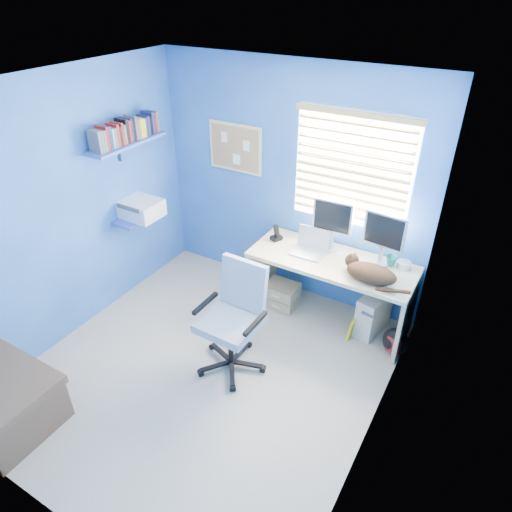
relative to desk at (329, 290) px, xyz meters
The scene contains 22 objects.
floor 1.47m from the desk, 117.93° to the right, with size 3.00×3.20×0.00m, color #BFB09C.
ceiling 2.56m from the desk, 117.93° to the right, with size 3.00×3.20×0.00m, color white.
wall_back 1.16m from the desk, 152.59° to the left, with size 3.00×0.01×2.50m, color #2354A4.
wall_front 3.06m from the desk, 103.12° to the right, with size 3.00×0.01×2.50m, color #2354A4.
wall_left 2.65m from the desk, 149.90° to the right, with size 0.01×3.20×2.50m, color #2354A4.
wall_right 1.75m from the desk, 56.37° to the right, with size 0.01×3.20×2.50m, color #2354A4.
desk is the anchor object (origin of this frame).
laptop 0.55m from the desk, behind, with size 0.33×0.26×0.22m, color silver.
monitor_left 0.68m from the desk, 118.30° to the left, with size 0.40×0.12×0.54m, color silver.
monitor_right 0.78m from the desk, 22.38° to the left, with size 0.40×0.12×0.54m, color silver.
phone 0.81m from the desk, behind, with size 0.09×0.11×0.17m, color black.
mug 0.69m from the desk, 20.67° to the left, with size 0.10×0.09×0.10m, color #1E8066.
cd_spindle 0.78m from the desk, 18.18° to the left, with size 0.13×0.13×0.07m, color silver.
cat 0.65m from the desk, 19.82° to the right, with size 0.46×0.24×0.17m, color black.
tower_pc 0.49m from the desk, ahead, with size 0.19×0.44×0.45m, color beige.
drawer_boxes 0.58m from the desk, behind, with size 0.35×0.28×0.27m, color tan.
yellow_book 0.43m from the desk, 22.78° to the right, with size 0.03×0.17×0.24m, color yellow.
backpack 0.81m from the desk, 10.96° to the right, with size 0.25×0.19×0.29m, color black.
office_chair 1.15m from the desk, 115.66° to the right, with size 0.61×0.61×1.03m.
window_blinds 1.22m from the desk, 92.79° to the left, with size 1.15×0.05×1.10m.
corkboard 1.80m from the desk, 166.11° to the left, with size 0.64×0.02×0.52m.
wall_shelves 2.34m from the desk, 165.95° to the right, with size 0.42×0.90×1.05m.
Camera 1 is at (1.92, -2.38, 3.15)m, focal length 32.00 mm.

